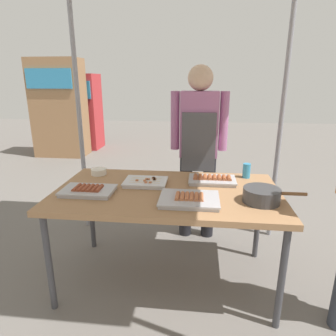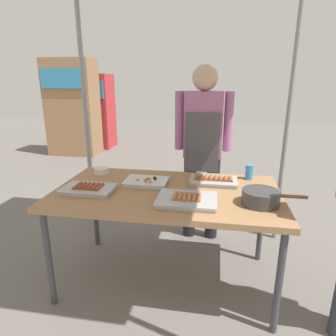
{
  "view_description": "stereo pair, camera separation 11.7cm",
  "coord_description": "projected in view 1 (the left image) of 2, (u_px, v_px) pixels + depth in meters",
  "views": [
    {
      "loc": [
        0.22,
        -1.95,
        1.51
      ],
      "look_at": [
        0.0,
        0.05,
        0.9
      ],
      "focal_mm": 31.28,
      "sensor_mm": 36.0,
      "label": 1
    },
    {
      "loc": [
        0.33,
        -1.94,
        1.51
      ],
      "look_at": [
        0.0,
        0.05,
        0.9
      ],
      "focal_mm": 31.28,
      "sensor_mm": 36.0,
      "label": 2
    }
  ],
  "objects": [
    {
      "name": "drink_cup_near_edge",
      "position": [
        247.0,
        171.0,
        2.35
      ],
      "size": [
        0.06,
        0.06,
        0.12
      ],
      "primitive_type": "cylinder",
      "color": "#338CBF",
      "rests_on": "stall_table"
    },
    {
      "name": "tray_grilled_sausages",
      "position": [
        212.0,
        180.0,
        2.25
      ],
      "size": [
        0.36,
        0.23,
        0.05
      ],
      "color": "#ADADB2",
      "rests_on": "stall_table"
    },
    {
      "name": "cooking_wok",
      "position": [
        262.0,
        195.0,
        1.88
      ],
      "size": [
        0.4,
        0.24,
        0.09
      ],
      "color": "#38383A",
      "rests_on": "stall_table"
    },
    {
      "name": "neighbor_stall_right",
      "position": [
        59.0,
        108.0,
        5.84
      ],
      "size": [
        0.99,
        0.6,
        1.91
      ],
      "color": "#9E724C",
      "rests_on": "ground"
    },
    {
      "name": "ground_plane",
      "position": [
        167.0,
        278.0,
        2.32
      ],
      "size": [
        18.0,
        18.0,
        0.0
      ],
      "primitive_type": "plane",
      "color": "#66605B"
    },
    {
      "name": "condiment_bowl",
      "position": [
        99.0,
        172.0,
        2.44
      ],
      "size": [
        0.13,
        0.13,
        0.05
      ],
      "primitive_type": "cylinder",
      "color": "silver",
      "rests_on": "stall_table"
    },
    {
      "name": "neighbor_stall_left",
      "position": [
        83.0,
        112.0,
        6.53
      ],
      "size": [
        0.74,
        0.63,
        1.63
      ],
      "color": "#C63338",
      "rests_on": "ground"
    },
    {
      "name": "tray_spring_rolls",
      "position": [
        88.0,
        190.0,
        2.04
      ],
      "size": [
        0.36,
        0.24,
        0.05
      ],
      "color": "#ADADB2",
      "rests_on": "stall_table"
    },
    {
      "name": "vendor_woman",
      "position": [
        199.0,
        140.0,
        2.7
      ],
      "size": [
        0.52,
        0.23,
        1.64
      ],
      "rotation": [
        0.0,
        0.0,
        3.14
      ],
      "color": "black",
      "rests_on": "ground"
    },
    {
      "name": "stall_table",
      "position": [
        167.0,
        197.0,
        2.12
      ],
      "size": [
        1.6,
        0.9,
        0.75
      ],
      "color": "#9E724C",
      "rests_on": "ground"
    },
    {
      "name": "tray_pork_links",
      "position": [
        189.0,
        199.0,
        1.89
      ],
      "size": [
        0.38,
        0.29,
        0.05
      ],
      "color": "#ADADB2",
      "rests_on": "stall_table"
    },
    {
      "name": "tray_meat_skewers",
      "position": [
        146.0,
        182.0,
        2.21
      ],
      "size": [
        0.32,
        0.23,
        0.04
      ],
      "color": "silver",
      "rests_on": "stall_table"
    }
  ]
}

